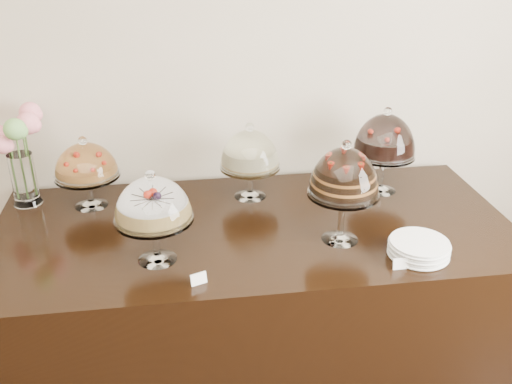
{
  "coord_description": "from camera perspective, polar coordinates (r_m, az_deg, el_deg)",
  "views": [
    {
      "loc": [
        -0.0,
        0.35,
        2.09
      ],
      "look_at": [
        0.29,
        2.4,
        1.08
      ],
      "focal_mm": 40.0,
      "sensor_mm": 36.0,
      "label": 1
    }
  ],
  "objects": [
    {
      "name": "wall_back",
      "position": [
        2.72,
        -8.16,
        13.17
      ],
      "size": [
        5.0,
        0.04,
        3.0
      ],
      "primitive_type": "cube",
      "color": "#BEB299",
      "rests_on": "ground"
    },
    {
      "name": "display_counter",
      "position": [
        2.68,
        -0.16,
        -11.72
      ],
      "size": [
        2.2,
        1.0,
        0.9
      ],
      "primitive_type": "cube",
      "color": "black",
      "rests_on": "ground"
    },
    {
      "name": "cake_stand_sugar_sponge",
      "position": [
        2.12,
        -10.28,
        -1.18
      ],
      "size": [
        0.29,
        0.29,
        0.37
      ],
      "color": "white",
      "rests_on": "display_counter"
    },
    {
      "name": "cake_stand_choco_layer",
      "position": [
        2.23,
        8.82,
        1.58
      ],
      "size": [
        0.28,
        0.28,
        0.43
      ],
      "color": "white",
      "rests_on": "display_counter"
    },
    {
      "name": "cake_stand_cheesecake",
      "position": [
        2.59,
        -0.62,
        3.94
      ],
      "size": [
        0.28,
        0.28,
        0.36
      ],
      "color": "white",
      "rests_on": "display_counter"
    },
    {
      "name": "cake_stand_dark_choco",
      "position": [
        2.7,
        12.78,
        5.19
      ],
      "size": [
        0.29,
        0.29,
        0.41
      ],
      "color": "white",
      "rests_on": "display_counter"
    },
    {
      "name": "cake_stand_fruit_tart",
      "position": [
        2.62,
        -16.66,
        2.72
      ],
      "size": [
        0.29,
        0.29,
        0.33
      ],
      "color": "white",
      "rests_on": "display_counter"
    },
    {
      "name": "flower_vase",
      "position": [
        2.73,
        -22.54,
        3.94
      ],
      "size": [
        0.25,
        0.26,
        0.45
      ],
      "color": "white",
      "rests_on": "display_counter"
    },
    {
      "name": "plate_stack",
      "position": [
        2.3,
        15.97,
        -5.44
      ],
      "size": [
        0.23,
        0.23,
        0.06
      ],
      "color": "white",
      "rests_on": "display_counter"
    },
    {
      "name": "price_card_left",
      "position": [
        2.06,
        -5.76,
        -8.63
      ],
      "size": [
        0.06,
        0.04,
        0.04
      ],
      "primitive_type": "cube",
      "rotation": [
        -0.21,
        0.0,
        0.36
      ],
      "color": "white",
      "rests_on": "display_counter"
    },
    {
      "name": "price_card_right",
      "position": [
        2.2,
        14.27,
        -6.96
      ],
      "size": [
        0.06,
        0.02,
        0.04
      ],
      "primitive_type": "cube",
      "rotation": [
        -0.21,
        0.0,
        0.01
      ],
      "color": "white",
      "rests_on": "display_counter"
    }
  ]
}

